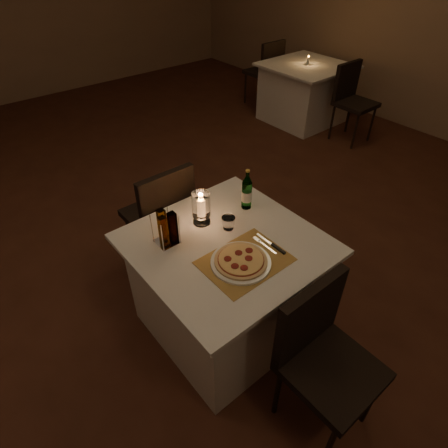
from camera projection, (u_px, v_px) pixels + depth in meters
floor at (200, 311)px, 2.66m from camera, size 8.00×10.00×0.02m
main_table at (226, 286)px, 2.33m from camera, size 1.00×1.00×0.74m
chair_near at (321, 348)px, 1.79m from camera, size 0.42×0.42×0.90m
chair_far at (162, 211)px, 2.65m from camera, size 0.42×0.42×0.90m
placemat at (245, 261)px, 1.98m from camera, size 0.45×0.34×0.00m
plate at (241, 262)px, 1.96m from camera, size 0.32×0.32×0.01m
pizza at (241, 260)px, 1.95m from camera, size 0.28×0.28×0.02m
fork at (263, 244)px, 2.08m from camera, size 0.02×0.18×0.00m
knife at (275, 247)px, 2.06m from camera, size 0.02×0.22×0.01m
tumbler at (228, 223)px, 2.18m from camera, size 0.08×0.08×0.08m
water_bottle at (247, 193)px, 2.30m from camera, size 0.06×0.06×0.27m
hurricane_candle at (201, 206)px, 2.17m from camera, size 0.11×0.11×0.21m
cruet_caddy at (166, 229)px, 2.04m from camera, size 0.12×0.12×0.21m
neighbor_table_right at (304, 93)px, 4.99m from camera, size 1.00×1.00×0.74m
neighbor_chair_ra at (351, 95)px, 4.45m from camera, size 0.42×0.42×0.90m
neighbor_chair_rb at (267, 67)px, 5.31m from camera, size 0.42×0.42×0.90m
neighbor_candle_right at (308, 60)px, 4.73m from camera, size 0.03×0.03×0.11m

